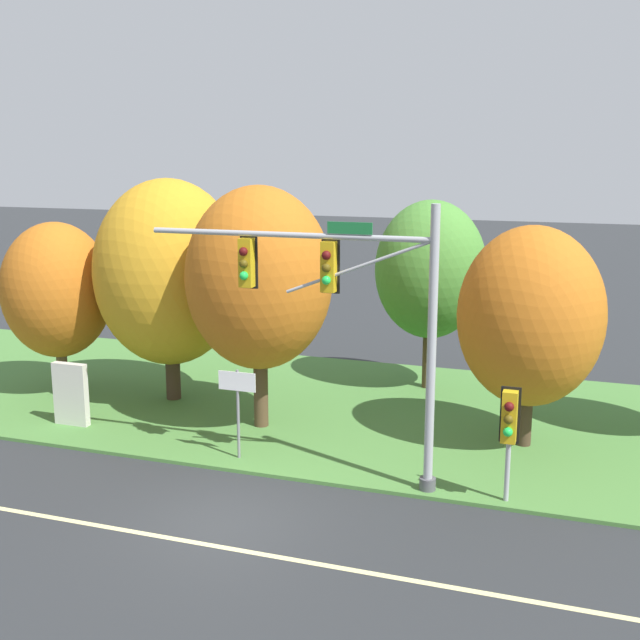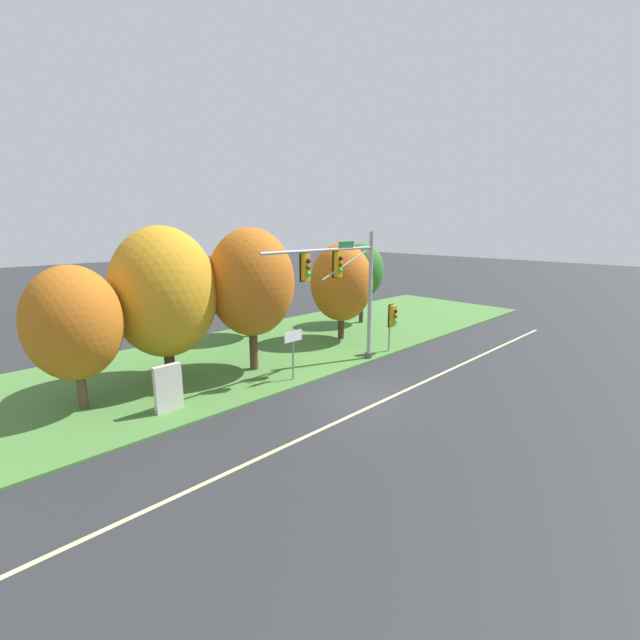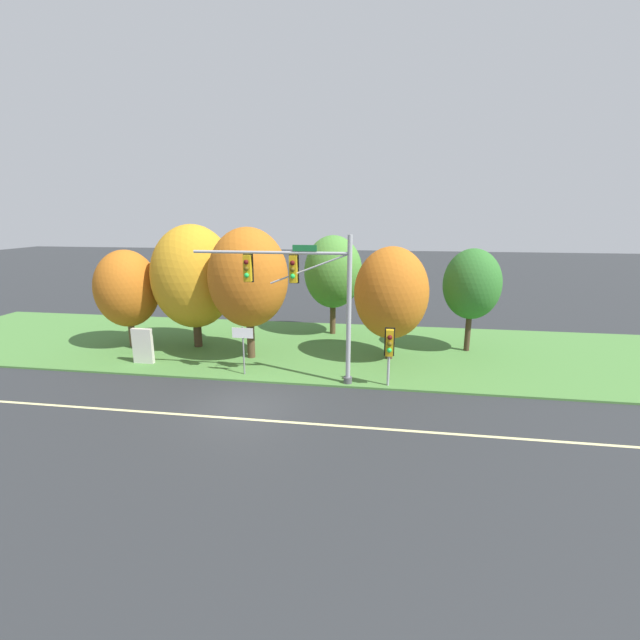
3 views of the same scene
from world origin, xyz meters
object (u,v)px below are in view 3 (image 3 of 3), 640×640
object	(u,v)px
pedestrian_signal_near_kerb	(389,346)
tree_tall_centre	(391,293)
traffic_signal_mast	(305,288)
tree_left_of_mast	(194,277)
route_sign_post	(243,342)
info_kiosk	(143,346)
tree_mid_verge	(333,272)
tree_right_far	(472,284)
tree_behind_signpost	(248,278)
tree_nearest_road	(127,289)

from	to	relation	value
pedestrian_signal_near_kerb	tree_tall_centre	xyz separation A→B (m)	(0.06, 4.06, 1.67)
traffic_signal_mast	tree_left_of_mast	world-z (taller)	tree_left_of_mast
route_sign_post	info_kiosk	world-z (taller)	route_sign_post
tree_mid_verge	route_sign_post	bearing A→B (deg)	-113.16
route_sign_post	tree_tall_centre	bearing A→B (deg)	26.14
pedestrian_signal_near_kerb	tree_tall_centre	size ratio (longest dim) A/B	0.46
route_sign_post	tree_right_far	xyz separation A→B (m)	(11.66, 5.61, 2.23)
tree_behind_signpost	tree_mid_verge	size ratio (longest dim) A/B	1.10
traffic_signal_mast	tree_behind_signpost	world-z (taller)	tree_behind_signpost
pedestrian_signal_near_kerb	route_sign_post	bearing A→B (deg)	175.53
traffic_signal_mast	tree_right_far	bearing A→B (deg)	35.24
route_sign_post	tree_right_far	distance (m)	13.13
route_sign_post	tree_left_of_mast	xyz separation A→B (m)	(-4.24, 4.07, 2.53)
tree_tall_centre	tree_left_of_mast	bearing A→B (deg)	177.14
tree_left_of_mast	tree_right_far	world-z (taller)	tree_left_of_mast
traffic_signal_mast	tree_tall_centre	distance (m)	5.61
tree_nearest_road	tree_tall_centre	size ratio (longest dim) A/B	0.94
tree_tall_centre	tree_right_far	distance (m)	4.99
tree_behind_signpost	tree_mid_verge	world-z (taller)	tree_behind_signpost
traffic_signal_mast	info_kiosk	xyz separation A→B (m)	(-9.03, 1.18, -3.57)
tree_behind_signpost	tree_tall_centre	distance (m)	7.68
traffic_signal_mast	tree_nearest_road	distance (m)	12.09
tree_behind_signpost	tree_right_far	bearing A→B (deg)	14.11
tree_left_of_mast	info_kiosk	bearing A→B (deg)	-116.28
tree_behind_signpost	tree_mid_verge	distance (m)	6.78
pedestrian_signal_near_kerb	tree_tall_centre	bearing A→B (deg)	89.16
tree_nearest_road	tree_left_of_mast	xyz separation A→B (m)	(3.97, 0.51, 0.72)
tree_nearest_road	tree_behind_signpost	size ratio (longest dim) A/B	0.81
tree_behind_signpost	tree_right_far	size ratio (longest dim) A/B	1.20
tree_right_far	info_kiosk	size ratio (longest dim) A/B	3.12
tree_nearest_road	tree_mid_verge	xyz separation A→B (m)	(11.67, 4.54, 0.61)
info_kiosk	tree_nearest_road	bearing A→B (deg)	130.46
route_sign_post	tree_left_of_mast	distance (m)	6.40
info_kiosk	tree_left_of_mast	bearing A→B (deg)	63.72
tree_mid_verge	info_kiosk	xyz separation A→B (m)	(-9.32, -7.30, -3.17)
traffic_signal_mast	tree_right_far	xyz separation A→B (m)	(8.48, 5.99, -0.60)
tree_left_of_mast	tree_behind_signpost	distance (m)	4.09
route_sign_post	tree_nearest_road	bearing A→B (deg)	156.54
pedestrian_signal_near_kerb	tree_nearest_road	world-z (taller)	tree_nearest_road
route_sign_post	tree_left_of_mast	world-z (taller)	tree_left_of_mast
route_sign_post	tree_behind_signpost	bearing A→B (deg)	99.68
traffic_signal_mast	pedestrian_signal_near_kerb	distance (m)	4.65
tree_tall_centre	info_kiosk	xyz separation A→B (m)	(-13.00, -2.70, -2.72)
tree_nearest_road	tree_mid_verge	bearing A→B (deg)	21.26
pedestrian_signal_near_kerb	tree_nearest_road	distance (m)	15.90
tree_nearest_road	tree_right_far	bearing A→B (deg)	5.90
traffic_signal_mast	pedestrian_signal_near_kerb	xyz separation A→B (m)	(3.90, -0.17, -2.52)
tree_mid_verge	info_kiosk	world-z (taller)	tree_mid_verge
pedestrian_signal_near_kerb	tree_nearest_road	bearing A→B (deg)	164.94
tree_mid_verge	tree_right_far	world-z (taller)	tree_mid_verge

